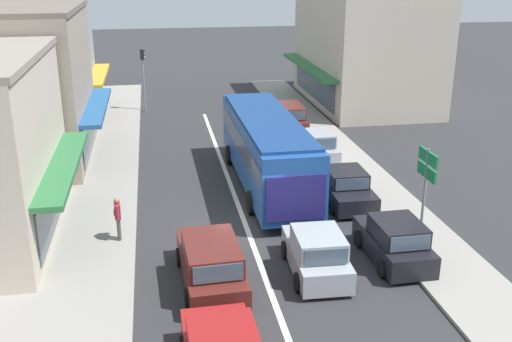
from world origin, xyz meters
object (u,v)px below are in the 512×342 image
(hatchback_queue_far_back, at_px, (317,254))
(directional_road_sign, at_px, (427,173))
(parked_sedan_kerb_second, at_px, (345,187))
(parked_hatchback_kerb_third, at_px, (315,147))
(pedestrian_with_handbag_near, at_px, (118,216))
(city_bus, at_px, (267,146))
(traffic_light_downstreet, at_px, (143,70))
(wagon_queue_gap_filler, at_px, (211,263))
(parked_hatchback_kerb_front, at_px, (394,242))
(parked_wagon_kerb_rear, at_px, (288,117))

(hatchback_queue_far_back, xyz_separation_m, directional_road_sign, (4.35, 1.53, 1.99))
(parked_sedan_kerb_second, bearing_deg, parked_hatchback_kerb_third, 87.56)
(parked_hatchback_kerb_third, bearing_deg, pedestrian_with_handbag_near, -140.16)
(city_bus, distance_m, traffic_light_downstreet, 16.08)
(city_bus, distance_m, parked_sedan_kerb_second, 3.97)
(city_bus, height_order, hatchback_queue_far_back, city_bus)
(directional_road_sign, bearing_deg, city_bus, 123.82)
(wagon_queue_gap_filler, distance_m, parked_hatchback_kerb_front, 6.36)
(directional_road_sign, relative_size, pedestrian_with_handbag_near, 2.21)
(parked_hatchback_kerb_front, relative_size, traffic_light_downstreet, 0.89)
(city_bus, relative_size, wagon_queue_gap_filler, 2.38)
(city_bus, bearing_deg, parked_wagon_kerb_rear, 71.65)
(parked_hatchback_kerb_front, relative_size, parked_hatchback_kerb_third, 1.00)
(hatchback_queue_far_back, bearing_deg, city_bus, 90.71)
(city_bus, height_order, parked_hatchback_kerb_third, city_bus)
(city_bus, relative_size, parked_hatchback_kerb_third, 2.92)
(traffic_light_downstreet, bearing_deg, pedestrian_with_handbag_near, -92.69)
(traffic_light_downstreet, distance_m, pedestrian_with_handbag_near, 19.95)
(city_bus, relative_size, directional_road_sign, 3.02)
(directional_road_sign, distance_m, pedestrian_with_handbag_near, 11.12)
(parked_wagon_kerb_rear, height_order, traffic_light_downstreet, traffic_light_downstreet)
(wagon_queue_gap_filler, xyz_separation_m, parked_sedan_kerb_second, (6.29, 5.87, -0.08))
(traffic_light_downstreet, bearing_deg, parked_sedan_kerb_second, -64.47)
(pedestrian_with_handbag_near, bearing_deg, parked_hatchback_kerb_front, -17.86)
(parked_hatchback_kerb_front, distance_m, parked_wagon_kerb_rear, 16.90)
(hatchback_queue_far_back, xyz_separation_m, traffic_light_downstreet, (-5.56, 23.27, 2.15))
(parked_hatchback_kerb_front, bearing_deg, traffic_light_downstreet, 110.21)
(city_bus, relative_size, parked_hatchback_kerb_front, 2.92)
(parked_hatchback_kerb_front, distance_m, parked_hatchback_kerb_third, 10.97)
(city_bus, height_order, pedestrian_with_handbag_near, city_bus)
(parked_sedan_kerb_second, distance_m, traffic_light_downstreet, 19.53)
(wagon_queue_gap_filler, distance_m, traffic_light_downstreet, 23.57)
(hatchback_queue_far_back, relative_size, parked_hatchback_kerb_third, 1.01)
(wagon_queue_gap_filler, xyz_separation_m, parked_hatchback_kerb_third, (6.53, 11.50, -0.04))
(parked_sedan_kerb_second, distance_m, parked_wagon_kerb_rear, 11.56)
(hatchback_queue_far_back, distance_m, parked_hatchback_kerb_third, 11.79)
(parked_hatchback_kerb_front, relative_size, parked_sedan_kerb_second, 0.88)
(wagon_queue_gap_filler, xyz_separation_m, directional_road_sign, (7.83, 1.64, 1.96))
(hatchback_queue_far_back, relative_size, parked_wagon_kerb_rear, 0.83)
(hatchback_queue_far_back, distance_m, parked_hatchback_kerb_front, 2.89)
(parked_wagon_kerb_rear, bearing_deg, directional_road_sign, -84.87)
(wagon_queue_gap_filler, distance_m, hatchback_queue_far_back, 3.48)
(traffic_light_downstreet, xyz_separation_m, directional_road_sign, (9.90, -21.74, -0.15))
(pedestrian_with_handbag_near, bearing_deg, wagon_queue_gap_filler, -49.67)
(parked_hatchback_kerb_front, bearing_deg, directional_road_sign, 36.83)
(traffic_light_downstreet, relative_size, pedestrian_with_handbag_near, 2.58)
(city_bus, distance_m, hatchback_queue_far_back, 8.26)
(parked_hatchback_kerb_front, height_order, parked_wagon_kerb_rear, parked_wagon_kerb_rear)
(hatchback_queue_far_back, xyz_separation_m, parked_wagon_kerb_rear, (2.93, 17.32, 0.04))
(wagon_queue_gap_filler, height_order, parked_hatchback_kerb_third, wagon_queue_gap_filler)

